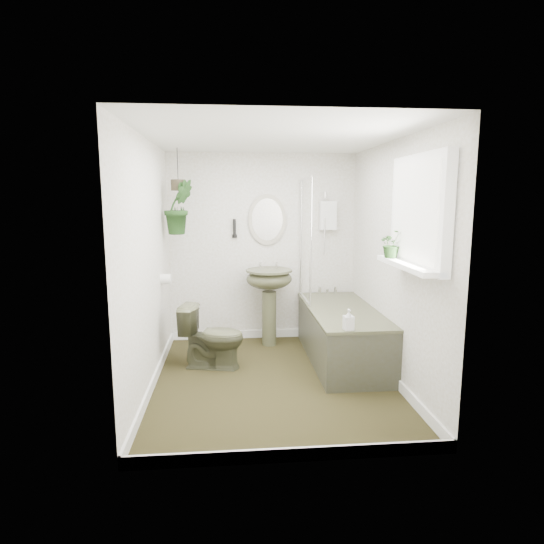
{
  "coord_description": "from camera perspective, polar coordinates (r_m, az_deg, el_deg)",
  "views": [
    {
      "loc": [
        -0.4,
        -4.19,
        1.76
      ],
      "look_at": [
        0.0,
        0.15,
        1.05
      ],
      "focal_mm": 30.0,
      "sensor_mm": 36.0,
      "label": 1
    }
  ],
  "objects": [
    {
      "name": "wall_back",
      "position": [
        5.65,
        -1.17,
        3.06
      ],
      "size": [
        2.3,
        0.02,
        2.3
      ],
      "primitive_type": "cube",
      "color": "white",
      "rests_on": "ground"
    },
    {
      "name": "wall_front",
      "position": [
        2.88,
        2.85,
        -3.04
      ],
      "size": [
        2.3,
        0.02,
        2.3
      ],
      "primitive_type": "cube",
      "color": "white",
      "rests_on": "ground"
    },
    {
      "name": "hanging_plant",
      "position": [
        5.17,
        -11.6,
        7.98
      ],
      "size": [
        0.41,
        0.38,
        0.6
      ],
      "primitive_type": "imported",
      "rotation": [
        0.0,
        0.0,
        0.46
      ],
      "color": "black",
      "rests_on": "ceiling"
    },
    {
      "name": "bathtub",
      "position": [
        5.06,
        8.77,
        -7.74
      ],
      "size": [
        0.72,
        1.72,
        0.58
      ],
      "primitive_type": null,
      "color": "#484A31",
      "rests_on": "floor"
    },
    {
      "name": "toilet_roll_holder",
      "position": [
        5.02,
        -13.21,
        -0.87
      ],
      "size": [
        0.11,
        0.11,
        0.11
      ],
      "primitive_type": "cylinder",
      "rotation": [
        0.0,
        1.57,
        0.0
      ],
      "color": "white",
      "rests_on": "wall_left"
    },
    {
      "name": "oval_mirror",
      "position": [
        5.59,
        -0.61,
        6.59
      ],
      "size": [
        0.46,
        0.03,
        0.62
      ],
      "primitive_type": "ellipsoid",
      "color": "#B3AB96",
      "rests_on": "wall_back"
    },
    {
      "name": "skirting",
      "position": [
        4.55,
        0.18,
        -12.85
      ],
      "size": [
        2.3,
        2.8,
        0.1
      ],
      "primitive_type": "cube",
      "color": "white",
      "rests_on": "floor"
    },
    {
      "name": "ceiling",
      "position": [
        4.25,
        0.19,
        16.69
      ],
      "size": [
        2.3,
        2.8,
        0.02
      ],
      "primitive_type": "cube",
      "color": "white",
      "rests_on": "ground"
    },
    {
      "name": "toilet",
      "position": [
        4.83,
        -7.47,
        -8.01
      ],
      "size": [
        0.71,
        0.5,
        0.66
      ],
      "primitive_type": "imported",
      "rotation": [
        0.0,
        0.0,
        1.37
      ],
      "color": "#484A31",
      "rests_on": "floor"
    },
    {
      "name": "floor",
      "position": [
        4.57,
        0.18,
        -13.55
      ],
      "size": [
        2.3,
        2.8,
        0.02
      ],
      "primitive_type": "cube",
      "color": "black",
      "rests_on": "ground"
    },
    {
      "name": "sill_plant",
      "position": [
        4.06,
        14.84,
        3.45
      ],
      "size": [
        0.23,
        0.2,
        0.24
      ],
      "primitive_type": "imported",
      "rotation": [
        0.0,
        0.0,
        0.04
      ],
      "color": "black",
      "rests_on": "window_sill"
    },
    {
      "name": "window_recess",
      "position": [
        3.8,
        17.98,
        7.13
      ],
      "size": [
        0.08,
        1.0,
        0.9
      ],
      "primitive_type": "cube",
      "color": "white",
      "rests_on": "wall_right"
    },
    {
      "name": "window_sill",
      "position": [
        3.81,
        16.7,
        0.84
      ],
      "size": [
        0.18,
        1.0,
        0.04
      ],
      "primitive_type": "cube",
      "color": "white",
      "rests_on": "wall_right"
    },
    {
      "name": "soap_bottle",
      "position": [
        4.19,
        9.6,
        -5.9
      ],
      "size": [
        0.09,
        0.1,
        0.19
      ],
      "primitive_type": "imported",
      "rotation": [
        0.0,
        0.0,
        0.08
      ],
      "color": "#2B2524",
      "rests_on": "bathtub"
    },
    {
      "name": "shower_box",
      "position": [
        5.66,
        7.03,
        7.07
      ],
      "size": [
        0.2,
        0.1,
        0.35
      ],
      "primitive_type": "cube",
      "color": "white",
      "rests_on": "wall_back"
    },
    {
      "name": "bath_screen",
      "position": [
        5.28,
        4.26,
        4.01
      ],
      "size": [
        0.04,
        0.72,
        1.4
      ],
      "primitive_type": null,
      "color": "silver",
      "rests_on": "bathtub"
    },
    {
      "name": "wall_sconce",
      "position": [
        5.56,
        -4.73,
        5.52
      ],
      "size": [
        0.04,
        0.04,
        0.22
      ],
      "primitive_type": "cylinder",
      "color": "black",
      "rests_on": "wall_back"
    },
    {
      "name": "wall_left",
      "position": [
        4.3,
        -15.38,
        0.76
      ],
      "size": [
        0.02,
        2.8,
        2.3
      ],
      "primitive_type": "cube",
      "color": "white",
      "rests_on": "ground"
    },
    {
      "name": "pedestal_sink",
      "position": [
        5.47,
        -0.36,
        -4.43
      ],
      "size": [
        0.6,
        0.53,
        0.93
      ],
      "primitive_type": null,
      "rotation": [
        0.0,
        0.0,
        0.12
      ],
      "color": "#484A31",
      "rests_on": "floor"
    },
    {
      "name": "hanging_pot",
      "position": [
        5.17,
        -11.69,
        10.63
      ],
      "size": [
        0.16,
        0.16,
        0.12
      ],
      "primitive_type": "cylinder",
      "color": "#362F20",
      "rests_on": "ceiling"
    },
    {
      "name": "wall_right",
      "position": [
        4.51,
        15.01,
        1.16
      ],
      "size": [
        0.02,
        2.8,
        2.3
      ],
      "primitive_type": "cube",
      "color": "white",
      "rests_on": "ground"
    },
    {
      "name": "window_blinds",
      "position": [
        3.78,
        17.35,
        7.16
      ],
      "size": [
        0.01,
        0.86,
        0.76
      ],
      "primitive_type": "cube",
      "color": "white",
      "rests_on": "wall_right"
    }
  ]
}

